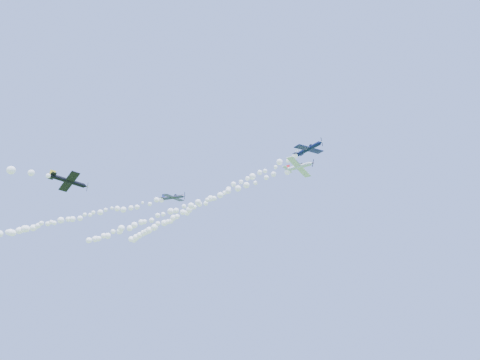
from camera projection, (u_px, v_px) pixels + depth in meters
The scene contains 7 objects.
plane_white at pixel (299, 167), 89.76m from camera, with size 7.63×7.96×2.90m.
smoke_trail_white at pixel (167, 214), 116.92m from camera, with size 86.25×14.76×3.19m, color white, non-canonical shape.
plane_navy at pixel (309, 149), 85.72m from camera, with size 7.61×8.00×2.17m.
smoke_trail_navy at pixel (193, 208), 117.48m from camera, with size 81.81×28.53×2.98m, color white, non-canonical shape.
plane_grey at pixel (173, 197), 91.39m from camera, with size 6.45×6.84×2.31m.
smoke_trail_grey at pixel (65, 220), 104.78m from camera, with size 63.83×9.72×2.99m, color white, non-canonical shape.
plane_black at pixel (69, 181), 69.29m from camera, with size 7.10×6.70×2.47m.
Camera 1 is at (45.07, -71.26, 9.12)m, focal length 30.00 mm.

